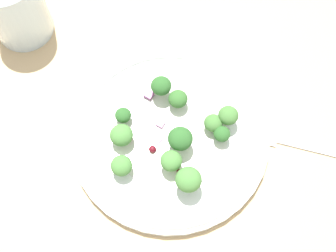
{
  "coord_description": "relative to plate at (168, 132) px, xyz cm",
  "views": [
    {
      "loc": [
        16.4,
        -11.9,
        49.26
      ],
      "look_at": [
        -0.45,
        -1.82,
        2.7
      ],
      "focal_mm": 45.39,
      "sensor_mm": 36.0,
      "label": 1
    }
  ],
  "objects": [
    {
      "name": "broccoli_floret_0",
      "position": [
        7.07,
        -1.59,
        2.84
      ],
      "size": [
        2.96,
        2.96,
        3.0
      ],
      "color": "#9EC684",
      "rests_on": "plate"
    },
    {
      "name": "broccoli_floret_5",
      "position": [
        2.72,
        6.75,
        2.35
      ],
      "size": [
        2.43,
        2.43,
        2.46
      ],
      "color": "#8EB77A",
      "rests_on": "plate"
    },
    {
      "name": "onion_bit_2",
      "position": [
        0.6,
        -1.76,
        0.54
      ],
      "size": [
        1.22,
        1.3,
        0.37
      ],
      "primitive_type": "cube",
      "rotation": [
        0.0,
        0.0,
        0.39
      ],
      "color": "#843D75",
      "rests_on": "plate"
    },
    {
      "name": "broccoli_floret_9",
      "position": [
        4.18,
        4.92,
        1.89
      ],
      "size": [
        1.98,
        1.98,
        2.01
      ],
      "color": "#8EB77A",
      "rests_on": "plate"
    },
    {
      "name": "cranberry_2",
      "position": [
        -1.44,
        -4.49,
        1.02
      ],
      "size": [
        0.76,
        0.76,
        0.76
      ],
      "primitive_type": "sphere",
      "color": "maroon",
      "rests_on": "plate"
    },
    {
      "name": "onion_bit_0",
      "position": [
        -5.24,
        0.35,
        0.92
      ],
      "size": [
        1.43,
        1.44,
        0.42
      ],
      "primitive_type": "cube",
      "rotation": [
        0.0,
        0.0,
        0.49
      ],
      "color": "#843D75",
      "rests_on": "plate"
    },
    {
      "name": "dressing_pool",
      "position": [
        -0.0,
        -0.0,
        0.44
      ],
      "size": [
        14.11,
        14.11,
        0.2
      ],
      "primitive_type": "cylinder",
      "color": "white",
      "rests_on": "plate"
    },
    {
      "name": "cranberry_0",
      "position": [
        1.26,
        -2.9,
        0.8
      ],
      "size": [
        0.9,
        0.9,
        0.9
      ],
      "primitive_type": "sphere",
      "color": "maroon",
      "rests_on": "plate"
    },
    {
      "name": "broccoli_floret_2",
      "position": [
        -4.68,
        1.55,
        2.64
      ],
      "size": [
        2.54,
        2.54,
        2.57
      ],
      "color": "#ADD18E",
      "rests_on": "plate"
    },
    {
      "name": "broccoli_floret_10",
      "position": [
        2.46,
        4.83,
        1.83
      ],
      "size": [
        2.24,
        2.24,
        2.27
      ],
      "color": "#ADD18E",
      "rests_on": "plate"
    },
    {
      "name": "plate",
      "position": [
        0.0,
        0.0,
        0.0
      ],
      "size": [
        24.32,
        24.32,
        1.7
      ],
      "color": "white",
      "rests_on": "ground_plane"
    },
    {
      "name": "ground_plane",
      "position": [
        0.45,
        1.82,
        -1.86
      ],
      "size": [
        180.0,
        180.0,
        2.0
      ],
      "primitive_type": "cube",
      "color": "tan"
    },
    {
      "name": "broccoli_floret_3",
      "position": [
        2.42,
        0.2,
        2.7
      ],
      "size": [
        2.92,
        2.92,
        2.96
      ],
      "color": "#8EB77A",
      "rests_on": "plate"
    },
    {
      "name": "cranberry_1",
      "position": [
        5.28,
        -1.59,
        0.82
      ],
      "size": [
        0.71,
        0.71,
        0.71
      ],
      "primitive_type": "sphere",
      "color": "#4C0A14",
      "rests_on": "plate"
    },
    {
      "name": "fork",
      "position": [
        10.67,
        14.45,
        -0.61
      ],
      "size": [
        14.64,
        14.21,
        0.5
      ],
      "color": "silver",
      "rests_on": "ground_plane"
    },
    {
      "name": "onion_bit_1",
      "position": [
        -1.18,
        -0.39,
        0.63
      ],
      "size": [
        1.31,
        1.3,
        0.47
      ],
      "primitive_type": "cube",
      "rotation": [
        0.0,
        0.0,
        2.1
      ],
      "color": "#843D75",
      "rests_on": "plate"
    },
    {
      "name": "broccoli_floret_7",
      "position": [
        -4.02,
        -3.92,
        1.74
      ],
      "size": [
        1.97,
        1.97,
        2.0
      ],
      "color": "#8EB77A",
      "rests_on": "plate"
    },
    {
      "name": "broccoli_floret_8",
      "position": [
        -1.7,
        -5.35,
        2.07
      ],
      "size": [
        2.76,
        2.76,
        2.79
      ],
      "color": "#9EC684",
      "rests_on": "plate"
    },
    {
      "name": "broccoli_floret_6",
      "position": [
        1.54,
        -7.12,
        1.91
      ],
      "size": [
        2.5,
        2.5,
        2.53
      ],
      "color": "#9EC684",
      "rests_on": "plate"
    },
    {
      "name": "broccoli_floret_4",
      "position": [
        4.09,
        -2.03,
        2.4
      ],
      "size": [
        2.53,
        2.53,
        2.56
      ],
      "color": "#9EC684",
      "rests_on": "plate"
    },
    {
      "name": "broccoli_floret_1",
      "position": [
        -2.36,
        2.84,
        2.04
      ],
      "size": [
        2.36,
        2.36,
        2.39
      ],
      "color": "#8EB77A",
      "rests_on": "plate"
    },
    {
      "name": "water_glass",
      "position": [
        -23.77,
        -8.84,
        3.89
      ],
      "size": [
        7.74,
        7.74,
        9.49
      ],
      "primitive_type": "cylinder",
      "color": "silver",
      "rests_on": "ground_plane"
    }
  ]
}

